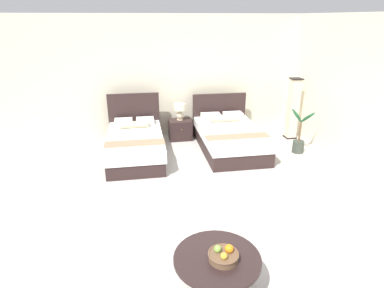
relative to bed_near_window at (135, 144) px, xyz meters
The scene contains 11 objects.
ground_plane 2.30m from the bed_near_window, 62.86° to the right, with size 9.89×10.32×0.02m, color beige.
wall_back 2.04m from the bed_near_window, 51.94° to the left, with size 9.89×0.12×2.89m, color beige.
wall_side_right 4.64m from the bed_near_window, 21.30° to the right, with size 0.12×5.92×2.89m, color beige.
bed_near_window is the anchor object (origin of this frame).
bed_near_corner 2.09m from the bed_near_window, ahead, with size 1.37×2.19×1.07m.
nightstand 1.42m from the bed_near_window, 38.18° to the left, with size 0.54×0.45×0.49m.
table_lamp 1.50m from the bed_near_window, 38.81° to the left, with size 0.29×0.29×0.40m.
coffee_table 4.00m from the bed_near_window, 79.78° to the right, with size 0.92×0.92×0.48m.
fruit_bowl 4.07m from the bed_near_window, 79.19° to the right, with size 0.32×0.32×0.16m.
floor_lamp_corner 3.87m from the bed_near_window, ahead, with size 0.26×0.26×1.48m.
potted_palm 3.57m from the bed_near_window, ahead, with size 0.54×0.54×1.02m.
Camera 1 is at (-1.12, -4.50, 2.80)m, focal length 30.28 mm.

